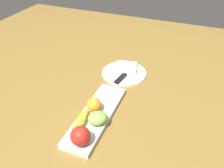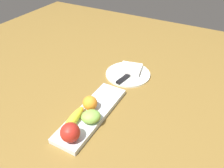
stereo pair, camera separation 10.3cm
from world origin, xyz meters
name	(u,v)px [view 1 (the left image)]	position (x,y,z in m)	size (l,w,h in m)	color
ground_plane	(101,121)	(0.00, 0.00, 0.00)	(2.40, 2.40, 0.00)	brown
fruit_tray	(96,115)	(0.01, 0.03, 0.01)	(0.39, 0.12, 0.02)	silver
apple	(80,136)	(-0.14, 0.01, 0.06)	(0.07, 0.07, 0.07)	#B0251C
banana	(80,123)	(-0.07, 0.05, 0.04)	(0.16, 0.04, 0.04)	yellow
orange_near_apple	(94,105)	(0.03, 0.04, 0.05)	(0.06, 0.06, 0.06)	orange
grape_bunch	(99,118)	(-0.03, 0.00, 0.04)	(0.08, 0.07, 0.05)	#83BD4B
dinner_plate	(124,73)	(0.36, 0.03, 0.01)	(0.23, 0.23, 0.01)	white
folded_napkin	(126,68)	(0.39, 0.03, 0.02)	(0.11, 0.11, 0.02)	white
knife	(122,77)	(0.31, 0.02, 0.01)	(0.18, 0.05, 0.01)	silver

